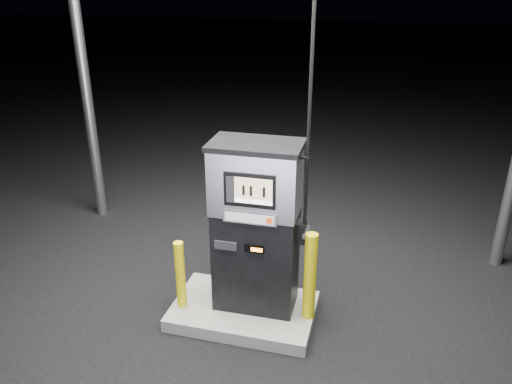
# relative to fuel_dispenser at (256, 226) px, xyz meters

# --- Properties ---
(ground) EXTENTS (80.00, 80.00, 0.00)m
(ground) POSITION_rel_fuel_dispenser_xyz_m (-0.12, -0.10, -1.14)
(ground) COLOR black
(ground) RESTS_ON ground
(pump_island) EXTENTS (1.60, 1.00, 0.15)m
(pump_island) POSITION_rel_fuel_dispenser_xyz_m (-0.12, -0.10, -1.06)
(pump_island) COLOR slate
(pump_island) RESTS_ON ground
(fuel_dispenser) EXTENTS (1.06, 0.59, 3.99)m
(fuel_dispenser) POSITION_rel_fuel_dispenser_xyz_m (0.00, 0.00, 0.00)
(fuel_dispenser) COLOR black
(fuel_dispenser) RESTS_ON pump_island
(bollard_left) EXTENTS (0.12, 0.12, 0.81)m
(bollard_left) POSITION_rel_fuel_dispenser_xyz_m (-0.80, -0.27, -0.58)
(bollard_left) COLOR #D8C90C
(bollard_left) RESTS_ON pump_island
(bollard_right) EXTENTS (0.16, 0.16, 1.02)m
(bollard_right) POSITION_rel_fuel_dispenser_xyz_m (0.62, -0.10, -0.48)
(bollard_right) COLOR #D8C90C
(bollard_right) RESTS_ON pump_island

